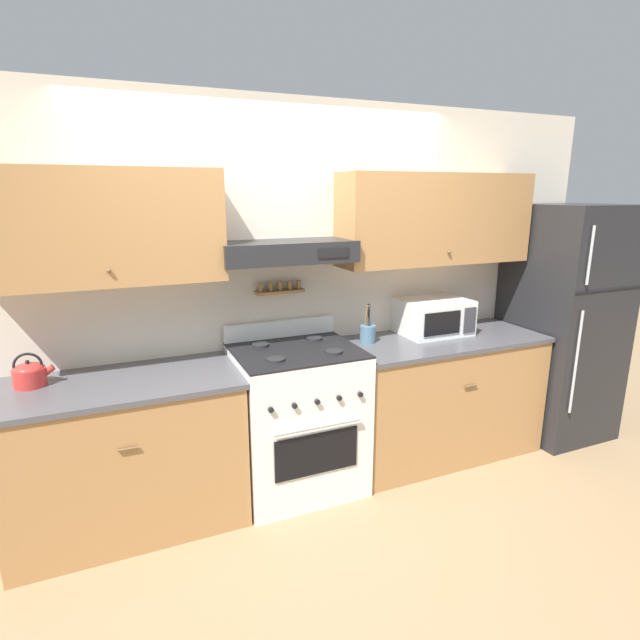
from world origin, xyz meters
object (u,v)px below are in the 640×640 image
microwave (433,316)px  utensil_crock (368,333)px  tea_kettle (30,374)px  stove_range (297,418)px  refrigerator (562,322)px

microwave → utensil_crock: bearing=-178.2°
tea_kettle → stove_range: bearing=-4.8°
microwave → utensil_crock: size_ratio=1.81×
tea_kettle → microwave: bearing=0.4°
tea_kettle → microwave: 2.66m
tea_kettle → utensil_crock: 2.10m
refrigerator → utensil_crock: bearing=174.2°
stove_range → microwave: (1.15, 0.14, 0.55)m
refrigerator → tea_kettle: 3.79m
refrigerator → microwave: 1.15m
refrigerator → microwave: (-1.12, 0.19, 0.11)m
refrigerator → microwave: size_ratio=3.69×
refrigerator → utensil_crock: (-1.69, 0.17, 0.05)m
stove_range → refrigerator: size_ratio=0.59×
tea_kettle → utensil_crock: bearing=0.0°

